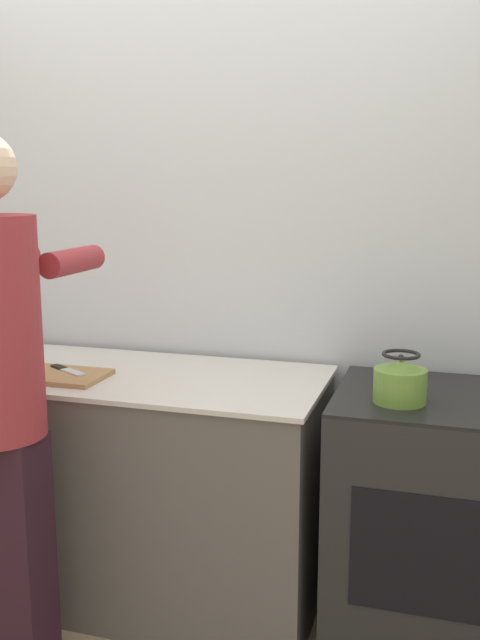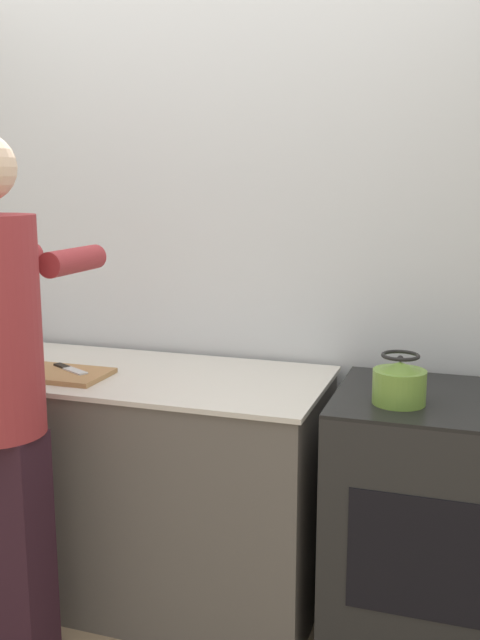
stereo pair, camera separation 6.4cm
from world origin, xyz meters
TOP-DOWN VIEW (x-y plane):
  - wall_back at (0.00, 0.72)m, footprint 8.00×0.05m
  - counter at (-0.36, 0.33)m, footprint 1.74×0.68m
  - oven at (0.89, 0.31)m, footprint 0.66×0.62m
  - cutting_board at (-0.45, 0.19)m, footprint 0.32×0.23m
  - knife at (-0.45, 0.23)m, footprint 0.19×0.12m
  - kettle at (0.78, 0.20)m, footprint 0.17×0.17m

SIDE VIEW (x-z plane):
  - counter at x=-0.36m, z-range 0.00..0.90m
  - oven at x=0.89m, z-range 0.00..0.92m
  - cutting_board at x=-0.45m, z-range 0.90..0.92m
  - knife at x=-0.45m, z-range 0.92..0.93m
  - kettle at x=0.78m, z-range 0.91..1.07m
  - wall_back at x=0.00m, z-range 0.00..2.60m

